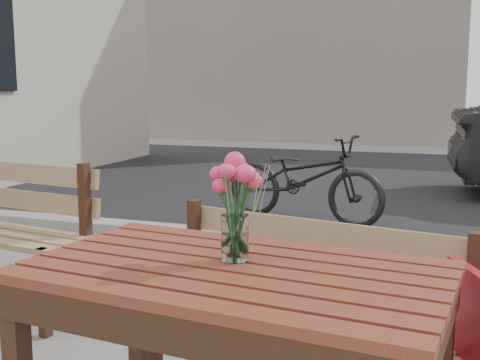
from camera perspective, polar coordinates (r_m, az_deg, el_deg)
The scene contains 5 objects.
street at distance 6.99m, azimuth 13.39°, elevation -2.38°, with size 30.00×8.12×0.12m.
main_table at distance 1.94m, azimuth -0.57°, elevation -11.93°, with size 1.38×0.90×0.81m.
main_bench at distance 2.56m, azimuth 6.55°, elevation -10.51°, with size 1.43×0.67×0.85m.
main_vase at distance 1.91m, azimuth -0.49°, elevation -1.30°, with size 0.19×0.19×0.35m.
bicycle at distance 6.10m, azimuth 6.07°, elevation 0.18°, with size 0.59×1.70×0.89m, color black.
Camera 1 is at (0.65, -1.77, 1.36)m, focal length 45.00 mm.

